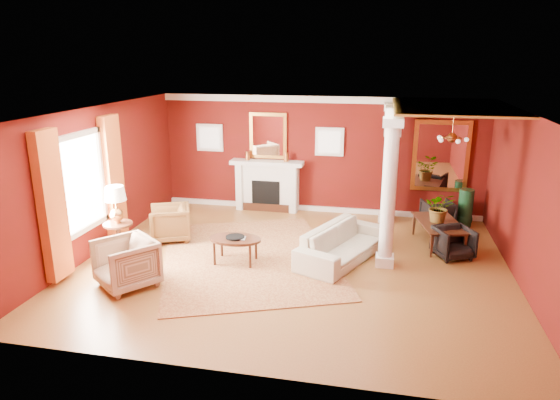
% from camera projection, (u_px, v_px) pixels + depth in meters
% --- Properties ---
extents(ground, '(8.00, 8.00, 0.00)m').
position_uv_depth(ground, '(294.00, 264.00, 9.56)').
color(ground, brown).
rests_on(ground, ground).
extents(room_shell, '(8.04, 7.04, 2.92)m').
position_uv_depth(room_shell, '(295.00, 161.00, 8.99)').
color(room_shell, '#570C0C').
rests_on(room_shell, ground).
extents(fireplace, '(1.85, 0.42, 1.29)m').
position_uv_depth(fireplace, '(267.00, 185.00, 12.75)').
color(fireplace, white).
rests_on(fireplace, ground).
extents(overmantel_mirror, '(0.95, 0.07, 1.15)m').
position_uv_depth(overmantel_mirror, '(268.00, 136.00, 12.53)').
color(overmantel_mirror, gold).
rests_on(overmantel_mirror, fireplace).
extents(flank_window_left, '(0.70, 0.07, 0.70)m').
position_uv_depth(flank_window_left, '(210.00, 138.00, 12.87)').
color(flank_window_left, white).
rests_on(flank_window_left, room_shell).
extents(flank_window_right, '(0.70, 0.07, 0.70)m').
position_uv_depth(flank_window_right, '(329.00, 142.00, 12.26)').
color(flank_window_right, white).
rests_on(flank_window_right, room_shell).
extents(left_window, '(0.21, 2.55, 2.60)m').
position_uv_depth(left_window, '(85.00, 190.00, 9.36)').
color(left_window, white).
rests_on(left_window, room_shell).
extents(column_front, '(0.36, 0.36, 2.80)m').
position_uv_depth(column_front, '(389.00, 193.00, 9.11)').
color(column_front, white).
rests_on(column_front, ground).
extents(column_back, '(0.36, 0.36, 2.80)m').
position_uv_depth(column_back, '(389.00, 163.00, 11.64)').
color(column_back, white).
rests_on(column_back, ground).
extents(header_beam, '(0.30, 3.20, 0.32)m').
position_uv_depth(header_beam, '(392.00, 117.00, 10.27)').
color(header_beam, white).
rests_on(header_beam, column_front).
extents(amber_ceiling, '(2.30, 3.40, 0.04)m').
position_uv_depth(amber_ceiling, '(453.00, 107.00, 9.84)').
color(amber_ceiling, gold).
rests_on(amber_ceiling, room_shell).
extents(dining_mirror, '(1.30, 0.07, 1.70)m').
position_uv_depth(dining_mirror, '(441.00, 156.00, 11.80)').
color(dining_mirror, gold).
rests_on(dining_mirror, room_shell).
extents(chandelier, '(0.60, 0.62, 0.75)m').
position_uv_depth(chandelier, '(452.00, 138.00, 10.05)').
color(chandelier, '#B27337').
rests_on(chandelier, room_shell).
extents(crown_trim, '(8.00, 0.08, 0.16)m').
position_uv_depth(crown_trim, '(320.00, 99.00, 12.02)').
color(crown_trim, white).
rests_on(crown_trim, room_shell).
extents(base_trim, '(8.00, 0.08, 0.12)m').
position_uv_depth(base_trim, '(318.00, 209.00, 12.79)').
color(base_trim, white).
rests_on(base_trim, ground).
extents(rug, '(4.61, 5.22, 0.02)m').
position_uv_depth(rug, '(248.00, 257.00, 9.86)').
color(rug, maroon).
rests_on(rug, ground).
extents(sofa, '(1.51, 2.34, 0.89)m').
position_uv_depth(sofa, '(343.00, 238.00, 9.66)').
color(sofa, beige).
rests_on(sofa, ground).
extents(armchair_leopard, '(1.02, 1.04, 0.83)m').
position_uv_depth(armchair_leopard, '(170.00, 221.00, 10.71)').
color(armchair_leopard, black).
rests_on(armchair_leopard, ground).
extents(armchair_stripe, '(1.23, 1.22, 0.93)m').
position_uv_depth(armchair_stripe, '(126.00, 261.00, 8.53)').
color(armchair_stripe, tan).
rests_on(armchair_stripe, ground).
extents(coffee_table, '(1.00, 1.00, 0.50)m').
position_uv_depth(coffee_table, '(235.00, 240.00, 9.51)').
color(coffee_table, black).
rests_on(coffee_table, ground).
extents(coffee_book, '(0.16, 0.04, 0.22)m').
position_uv_depth(coffee_book, '(237.00, 233.00, 9.43)').
color(coffee_book, black).
rests_on(coffee_book, coffee_table).
extents(side_table, '(0.57, 0.57, 1.42)m').
position_uv_depth(side_table, '(116.00, 210.00, 9.77)').
color(side_table, black).
rests_on(side_table, ground).
extents(dining_table, '(0.81, 1.53, 0.81)m').
position_uv_depth(dining_table, '(440.00, 227.00, 10.40)').
color(dining_table, black).
rests_on(dining_table, ground).
extents(dining_chair_near, '(0.85, 0.83, 0.68)m').
position_uv_depth(dining_chair_near, '(454.00, 241.00, 9.79)').
color(dining_chair_near, black).
rests_on(dining_chair_near, ground).
extents(dining_chair_far, '(0.79, 0.77, 0.67)m').
position_uv_depth(dining_chair_far, '(438.00, 212.00, 11.60)').
color(dining_chair_far, black).
rests_on(dining_chair_far, ground).
extents(green_urn, '(0.37, 0.37, 0.90)m').
position_uv_depth(green_urn, '(465.00, 212.00, 11.59)').
color(green_urn, '#123A1E').
rests_on(green_urn, ground).
extents(potted_plant, '(0.59, 0.66, 0.50)m').
position_uv_depth(potted_plant, '(441.00, 196.00, 10.23)').
color(potted_plant, '#26591E').
rests_on(potted_plant, dining_table).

